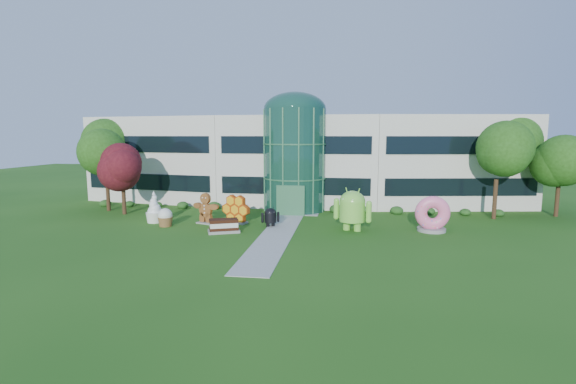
% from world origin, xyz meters
% --- Properties ---
extents(ground, '(140.00, 140.00, 0.00)m').
position_xyz_m(ground, '(0.00, 0.00, 0.00)').
color(ground, '#215114').
rests_on(ground, ground).
extents(building, '(46.00, 15.00, 9.30)m').
position_xyz_m(building, '(0.00, 18.00, 4.65)').
color(building, beige).
rests_on(building, ground).
extents(atrium, '(6.00, 6.00, 9.80)m').
position_xyz_m(atrium, '(0.00, 12.00, 4.90)').
color(atrium, '#194738').
rests_on(atrium, ground).
extents(walkway, '(2.40, 20.00, 0.04)m').
position_xyz_m(walkway, '(0.00, 2.00, 0.02)').
color(walkway, '#9E9E93').
rests_on(walkway, ground).
extents(tree_red, '(4.00, 4.00, 6.00)m').
position_xyz_m(tree_red, '(-15.50, 7.50, 3.00)').
color(tree_red, '#3F0C14').
rests_on(tree_red, ground).
extents(trees_backdrop, '(52.00, 8.00, 8.40)m').
position_xyz_m(trees_backdrop, '(0.00, 13.00, 4.20)').
color(trees_backdrop, '#214912').
rests_on(trees_backdrop, ground).
extents(android_green, '(3.80, 3.22, 3.65)m').
position_xyz_m(android_green, '(5.53, 3.69, 1.83)').
color(android_green, '#79D042').
rests_on(android_green, ground).
extents(android_black, '(1.87, 1.61, 1.79)m').
position_xyz_m(android_black, '(-0.99, 4.13, 0.89)').
color(android_black, black).
rests_on(android_black, ground).
extents(donut, '(2.68, 1.29, 2.78)m').
position_xyz_m(donut, '(11.60, 4.31, 1.39)').
color(donut, pink).
rests_on(donut, ground).
extents(gingerbread, '(3.01, 1.95, 2.60)m').
position_xyz_m(gingerbread, '(-6.58, 4.64, 1.30)').
color(gingerbread, brown).
rests_on(gingerbread, ground).
extents(ice_cream_sandwich, '(2.62, 1.97, 1.05)m').
position_xyz_m(ice_cream_sandwich, '(-4.12, 1.60, 0.52)').
color(ice_cream_sandwich, black).
rests_on(ice_cream_sandwich, ground).
extents(honeycomb, '(2.91, 1.88, 2.16)m').
position_xyz_m(honeycomb, '(-4.08, 5.04, 1.08)').
color(honeycomb, '#FFAF19').
rests_on(honeycomb, ground).
extents(froyo, '(1.59, 1.59, 2.64)m').
position_xyz_m(froyo, '(-11.01, 4.41, 1.32)').
color(froyo, white).
rests_on(froyo, ground).
extents(cupcake, '(1.27, 1.27, 1.49)m').
position_xyz_m(cupcake, '(-9.46, 3.07, 0.74)').
color(cupcake, white).
rests_on(cupcake, ground).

